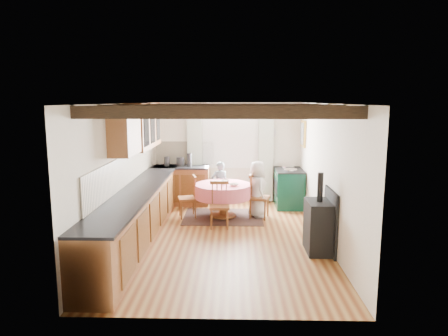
{
  "coord_description": "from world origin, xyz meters",
  "views": [
    {
      "loc": [
        0.2,
        -7.02,
        2.46
      ],
      "look_at": [
        0.0,
        0.8,
        1.15
      ],
      "focal_mm": 32.65,
      "sensor_mm": 36.0,
      "label": 1
    }
  ],
  "objects_px": {
    "cast_iron_stove": "(319,213)",
    "child_far": "(220,185)",
    "chair_left": "(187,197)",
    "dining_table": "(223,201)",
    "child_right": "(257,189)",
    "chair_near": "(219,205)",
    "aga_range": "(289,187)",
    "cup": "(223,182)",
    "chair_right": "(259,196)"
  },
  "relations": [
    {
      "from": "chair_left",
      "to": "chair_right",
      "type": "height_order",
      "value": "chair_right"
    },
    {
      "from": "chair_near",
      "to": "chair_right",
      "type": "distance_m",
      "value": 1.06
    },
    {
      "from": "chair_right",
      "to": "dining_table",
      "type": "bearing_deg",
      "value": 102.69
    },
    {
      "from": "child_far",
      "to": "chair_right",
      "type": "bearing_deg",
      "value": 118.03
    },
    {
      "from": "cast_iron_stove",
      "to": "cup",
      "type": "bearing_deg",
      "value": 129.63
    },
    {
      "from": "aga_range",
      "to": "chair_near",
      "type": "bearing_deg",
      "value": -133.22
    },
    {
      "from": "chair_left",
      "to": "child_far",
      "type": "xyz_separation_m",
      "value": [
        0.66,
        0.8,
        0.09
      ]
    },
    {
      "from": "chair_right",
      "to": "aga_range",
      "type": "height_order",
      "value": "chair_right"
    },
    {
      "from": "aga_range",
      "to": "child_far",
      "type": "relative_size",
      "value": 0.9
    },
    {
      "from": "chair_left",
      "to": "dining_table",
      "type": "bearing_deg",
      "value": 78.78
    },
    {
      "from": "chair_near",
      "to": "child_right",
      "type": "bearing_deg",
      "value": 42.86
    },
    {
      "from": "dining_table",
      "to": "aga_range",
      "type": "xyz_separation_m",
      "value": [
        1.51,
        0.94,
        0.09
      ]
    },
    {
      "from": "chair_right",
      "to": "child_right",
      "type": "xyz_separation_m",
      "value": [
        -0.05,
        0.09,
        0.12
      ]
    },
    {
      "from": "dining_table",
      "to": "cast_iron_stove",
      "type": "bearing_deg",
      "value": -50.41
    },
    {
      "from": "chair_left",
      "to": "child_right",
      "type": "height_order",
      "value": "child_right"
    },
    {
      "from": "cup",
      "to": "chair_right",
      "type": "bearing_deg",
      "value": -2.4
    },
    {
      "from": "dining_table",
      "to": "chair_near",
      "type": "xyz_separation_m",
      "value": [
        -0.05,
        -0.72,
        0.09
      ]
    },
    {
      "from": "dining_table",
      "to": "child_right",
      "type": "distance_m",
      "value": 0.76
    },
    {
      "from": "child_right",
      "to": "chair_left",
      "type": "bearing_deg",
      "value": 77.96
    },
    {
      "from": "dining_table",
      "to": "child_right",
      "type": "xyz_separation_m",
      "value": [
        0.72,
        0.05,
        0.24
      ]
    },
    {
      "from": "dining_table",
      "to": "cup",
      "type": "height_order",
      "value": "cup"
    },
    {
      "from": "dining_table",
      "to": "cup",
      "type": "xyz_separation_m",
      "value": [
        0.0,
        -0.01,
        0.4
      ]
    },
    {
      "from": "cast_iron_stove",
      "to": "child_far",
      "type": "height_order",
      "value": "cast_iron_stove"
    },
    {
      "from": "chair_left",
      "to": "cast_iron_stove",
      "type": "distance_m",
      "value": 3.06
    },
    {
      "from": "chair_right",
      "to": "cup",
      "type": "relative_size",
      "value": 10.17
    },
    {
      "from": "chair_left",
      "to": "cup",
      "type": "xyz_separation_m",
      "value": [
        0.75,
        0.02,
        0.31
      ]
    },
    {
      "from": "child_far",
      "to": "child_right",
      "type": "bearing_deg",
      "value": 120.01
    },
    {
      "from": "chair_right",
      "to": "cup",
      "type": "xyz_separation_m",
      "value": [
        -0.76,
        0.03,
        0.28
      ]
    },
    {
      "from": "cast_iron_stove",
      "to": "chair_near",
      "type": "bearing_deg",
      "value": 143.35
    },
    {
      "from": "chair_near",
      "to": "child_right",
      "type": "relative_size",
      "value": 0.75
    },
    {
      "from": "chair_right",
      "to": "child_far",
      "type": "distance_m",
      "value": 1.18
    },
    {
      "from": "dining_table",
      "to": "child_far",
      "type": "distance_m",
      "value": 0.79
    },
    {
      "from": "chair_near",
      "to": "cup",
      "type": "distance_m",
      "value": 0.77
    },
    {
      "from": "dining_table",
      "to": "chair_near",
      "type": "relative_size",
      "value": 1.32
    },
    {
      "from": "cast_iron_stove",
      "to": "cup",
      "type": "relative_size",
      "value": 14.13
    },
    {
      "from": "chair_right",
      "to": "cast_iron_stove",
      "type": "relative_size",
      "value": 0.72
    },
    {
      "from": "chair_near",
      "to": "child_far",
      "type": "height_order",
      "value": "child_far"
    },
    {
      "from": "chair_near",
      "to": "aga_range",
      "type": "distance_m",
      "value": 2.27
    },
    {
      "from": "aga_range",
      "to": "cup",
      "type": "distance_m",
      "value": 1.8
    },
    {
      "from": "dining_table",
      "to": "cup",
      "type": "distance_m",
      "value": 0.4
    },
    {
      "from": "chair_left",
      "to": "chair_near",
      "type": "bearing_deg",
      "value": 32.11
    },
    {
      "from": "child_far",
      "to": "cup",
      "type": "xyz_separation_m",
      "value": [
        0.1,
        -0.77,
        0.22
      ]
    },
    {
      "from": "chair_near",
      "to": "dining_table",
      "type": "bearing_deg",
      "value": 83.96
    },
    {
      "from": "cast_iron_stove",
      "to": "chair_left",
      "type": "bearing_deg",
      "value": 140.9
    },
    {
      "from": "child_right",
      "to": "cup",
      "type": "height_order",
      "value": "child_right"
    },
    {
      "from": "dining_table",
      "to": "chair_near",
      "type": "distance_m",
      "value": 0.72
    },
    {
      "from": "child_far",
      "to": "cup",
      "type": "relative_size",
      "value": 11.6
    },
    {
      "from": "chair_near",
      "to": "chair_right",
      "type": "xyz_separation_m",
      "value": [
        0.82,
        0.68,
        0.02
      ]
    },
    {
      "from": "chair_near",
      "to": "chair_right",
      "type": "height_order",
      "value": "chair_right"
    },
    {
      "from": "chair_right",
      "to": "child_right",
      "type": "bearing_deg",
      "value": 41.62
    }
  ]
}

